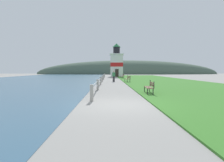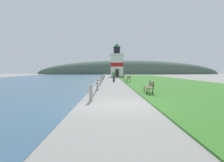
# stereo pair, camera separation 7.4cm
# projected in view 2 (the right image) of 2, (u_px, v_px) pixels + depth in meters

# --- Properties ---
(ground_plane) EXTENTS (160.00, 160.00, 0.00)m
(ground_plane) POSITION_uv_depth(u_px,v_px,m) (119.00, 105.00, 8.60)
(ground_plane) COLOR gray
(grass_verge) EXTENTS (12.00, 58.01, 0.06)m
(grass_verge) POSITION_uv_depth(u_px,v_px,m) (159.00, 81.00, 28.02)
(grass_verge) COLOR #387528
(grass_verge) RESTS_ON ground_plane
(water_strip) EXTENTS (24.00, 92.81, 0.01)m
(water_strip) POSITION_uv_depth(u_px,v_px,m) (23.00, 81.00, 27.65)
(water_strip) COLOR #385B75
(water_strip) RESTS_ON ground_plane
(seawall_railing) EXTENTS (0.18, 32.05, 0.91)m
(seawall_railing) POSITION_uv_depth(u_px,v_px,m) (102.00, 78.00, 25.44)
(seawall_railing) COLOR #A8A399
(seawall_railing) RESTS_ON ground_plane
(park_bench_near) EXTENTS (0.61, 1.70, 0.94)m
(park_bench_near) POSITION_uv_depth(u_px,v_px,m) (149.00, 86.00, 12.45)
(park_bench_near) COLOR brown
(park_bench_near) RESTS_ON ground_plane
(park_bench_midway) EXTENTS (0.66, 1.73, 0.94)m
(park_bench_midway) POSITION_uv_depth(u_px,v_px,m) (128.00, 78.00, 24.43)
(park_bench_midway) COLOR brown
(park_bench_midway) RESTS_ON ground_plane
(park_bench_far) EXTENTS (0.56, 1.92, 0.94)m
(park_bench_far) POSITION_uv_depth(u_px,v_px,m) (123.00, 76.00, 35.48)
(park_bench_far) COLOR brown
(park_bench_far) RESTS_ON ground_plane
(lighthouse) EXTENTS (3.66, 3.66, 8.73)m
(lighthouse) POSITION_uv_depth(u_px,v_px,m) (117.00, 63.00, 46.08)
(lighthouse) COLOR white
(lighthouse) RESTS_ON ground_plane
(person_strolling) EXTENTS (0.45, 0.37, 1.61)m
(person_strolling) POSITION_uv_depth(u_px,v_px,m) (114.00, 76.00, 25.75)
(person_strolling) COLOR #28282D
(person_strolling) RESTS_ON ground_plane
(distant_hillside) EXTENTS (80.00, 16.00, 12.00)m
(distant_hillside) POSITION_uv_depth(u_px,v_px,m) (128.00, 74.00, 77.27)
(distant_hillside) COLOR #475B4C
(distant_hillside) RESTS_ON ground_plane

